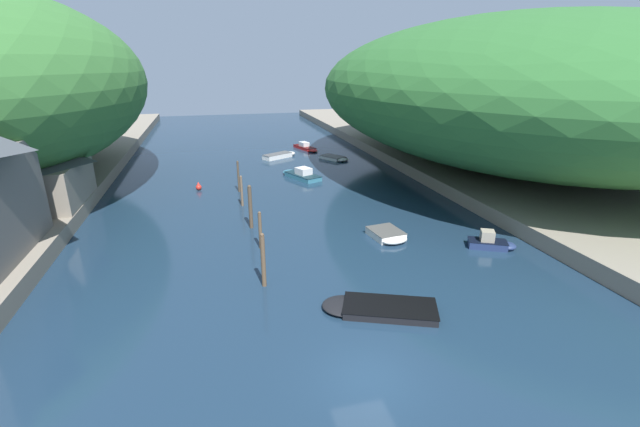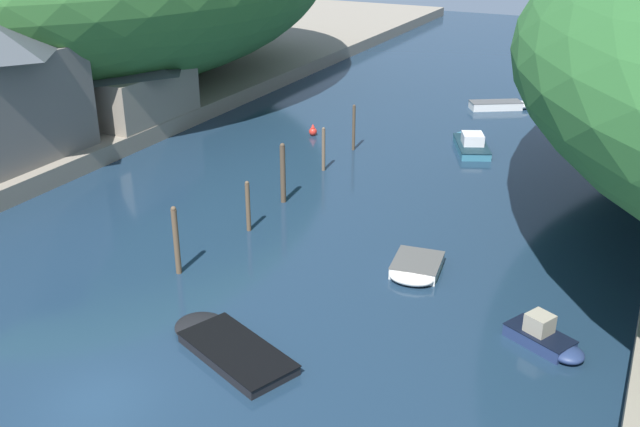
% 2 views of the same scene
% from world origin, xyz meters
% --- Properties ---
extents(water_surface, '(130.00, 130.00, 0.00)m').
position_xyz_m(water_surface, '(0.00, 30.00, 0.00)').
color(water_surface, '#192D42').
rests_on(water_surface, ground).
extents(right_bank, '(22.00, 120.00, 1.19)m').
position_xyz_m(right_bank, '(26.99, 30.00, 0.60)').
color(right_bank, gray).
rests_on(right_bank, ground).
extents(hillside_right, '(41.43, 58.00, 15.98)m').
position_xyz_m(hillside_right, '(28.09, 29.24, 9.18)').
color(hillside_right, '#2D662D').
rests_on(hillside_right, right_bank).
extents(boathouse_shed, '(5.97, 9.02, 4.57)m').
position_xyz_m(boathouse_shed, '(-18.80, 24.80, 3.55)').
color(boathouse_shed, gray).
rests_on(boathouse_shed, left_bank).
extents(boat_open_rowboat, '(2.98, 5.75, 1.00)m').
position_xyz_m(boat_open_rowboat, '(8.17, 47.77, 0.30)').
color(boat_open_rowboat, red).
rests_on(boat_open_rowboat, water_surface).
extents(boat_red_skiff, '(4.00, 5.90, 1.24)m').
position_xyz_m(boat_red_skiff, '(3.96, 32.21, 0.38)').
color(boat_red_skiff, teal).
rests_on(boat_red_skiff, water_surface).
extents(boat_yellow_tender, '(6.32, 4.24, 0.41)m').
position_xyz_m(boat_yellow_tender, '(2.16, 4.65, 0.20)').
color(boat_yellow_tender, black).
rests_on(boat_yellow_tender, water_surface).
extents(boat_far_upstream, '(3.76, 4.47, 0.41)m').
position_xyz_m(boat_far_upstream, '(10.39, 40.08, 0.20)').
color(boat_far_upstream, white).
rests_on(boat_far_upstream, water_surface).
extents(boat_cabin_cruiser, '(5.12, 3.94, 0.64)m').
position_xyz_m(boat_cabin_cruiser, '(3.63, 43.17, 0.31)').
color(boat_cabin_cruiser, white).
rests_on(boat_cabin_cruiser, water_surface).
extents(boat_mid_channel, '(2.45, 3.36, 0.56)m').
position_xyz_m(boat_mid_channel, '(6.60, 13.45, 0.27)').
color(boat_mid_channel, silver).
rests_on(boat_mid_channel, water_surface).
extents(boat_moored_right, '(3.39, 2.51, 1.26)m').
position_xyz_m(boat_moored_right, '(12.97, 10.15, 0.38)').
color(boat_moored_right, navy).
rests_on(boat_moored_right, water_surface).
extents(mooring_post_nearest, '(0.26, 0.26, 3.31)m').
position_xyz_m(mooring_post_nearest, '(-3.12, 8.79, 1.66)').
color(mooring_post_nearest, brown).
rests_on(mooring_post_nearest, water_surface).
extents(mooring_post_second, '(0.24, 0.24, 2.72)m').
position_xyz_m(mooring_post_second, '(-2.65, 14.11, 1.37)').
color(mooring_post_second, brown).
rests_on(mooring_post_second, water_surface).
extents(mooring_post_middle, '(0.30, 0.30, 3.47)m').
position_xyz_m(mooring_post_middle, '(-2.90, 18.21, 1.74)').
color(mooring_post_middle, '#4C3D2D').
rests_on(mooring_post_middle, water_surface).
extents(mooring_post_fourth, '(0.22, 0.22, 2.81)m').
position_xyz_m(mooring_post_fourth, '(-3.13, 23.80, 1.41)').
color(mooring_post_fourth, brown).
rests_on(mooring_post_fourth, water_surface).
extents(mooring_post_farthest, '(0.21, 0.21, 3.15)m').
position_xyz_m(mooring_post_farthest, '(-3.07, 28.30, 1.58)').
color(mooring_post_farthest, '#4C3D2D').
rests_on(mooring_post_farthest, water_surface).
extents(channel_buoy_near, '(0.58, 0.58, 0.87)m').
position_xyz_m(channel_buoy_near, '(-6.99, 29.94, 0.34)').
color(channel_buoy_near, red).
rests_on(channel_buoy_near, water_surface).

